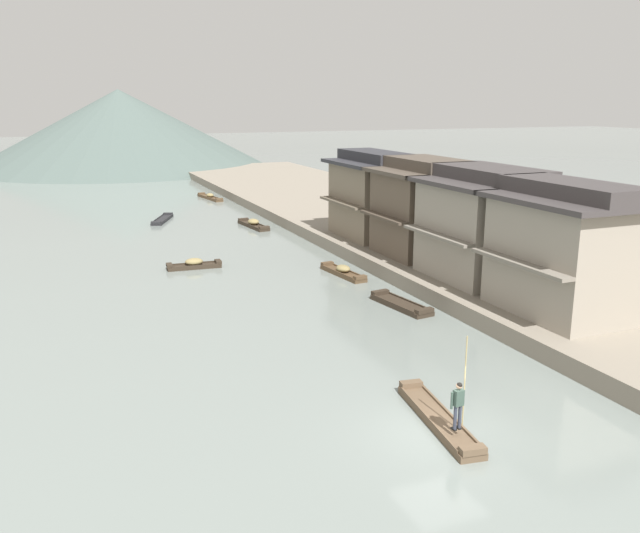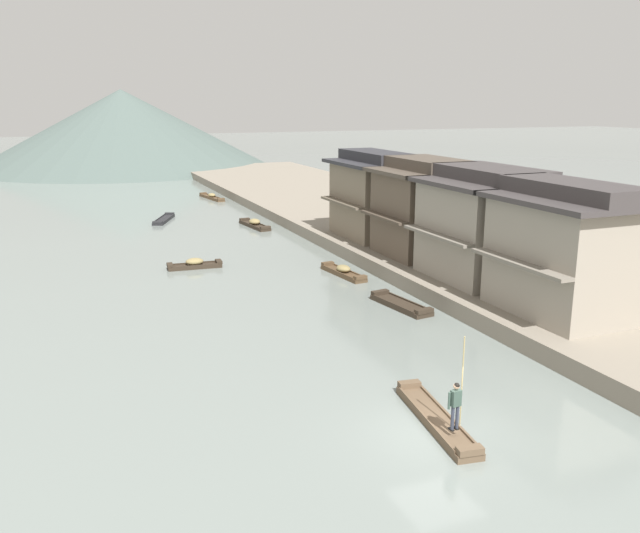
% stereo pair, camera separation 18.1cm
% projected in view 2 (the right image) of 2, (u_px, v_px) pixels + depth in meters
% --- Properties ---
extents(ground_plane, '(400.00, 400.00, 0.00)m').
position_uv_depth(ground_plane, '(438.00, 435.00, 21.44)').
color(ground_plane, gray).
extents(riverbank_right, '(18.00, 110.00, 0.86)m').
position_uv_depth(riverbank_right, '(411.00, 227.00, 54.16)').
color(riverbank_right, gray).
rests_on(riverbank_right, ground).
extents(boat_foreground_poled, '(1.61, 5.32, 0.45)m').
position_uv_depth(boat_foreground_poled, '(436.00, 419.00, 22.18)').
color(boat_foreground_poled, brown).
rests_on(boat_foreground_poled, ground).
extents(boatman_person, '(0.57, 0.28, 3.04)m').
position_uv_depth(boatman_person, '(456.00, 400.00, 20.61)').
color(boatman_person, black).
rests_on(boatman_person, boat_foreground_poled).
extents(boat_moored_nearest, '(1.66, 5.59, 0.62)m').
position_uv_depth(boat_moored_nearest, '(212.00, 197.00, 72.59)').
color(boat_moored_nearest, brown).
rests_on(boat_moored_nearest, ground).
extents(boat_moored_second, '(2.73, 4.86, 0.37)m').
position_uv_depth(boat_moored_second, '(164.00, 219.00, 59.39)').
color(boat_moored_second, '#232326').
rests_on(boat_moored_second, ground).
extents(boat_moored_third, '(3.53, 1.12, 0.67)m').
position_uv_depth(boat_moored_third, '(195.00, 264.00, 42.66)').
color(boat_moored_third, '#33281E').
rests_on(boat_moored_third, ground).
extents(boat_moored_far, '(1.37, 4.32, 0.66)m').
position_uv_depth(boat_moored_far, '(343.00, 272.00, 40.88)').
color(boat_moored_far, brown).
rests_on(boat_moored_far, ground).
extents(boat_midriver_drifting, '(1.53, 4.84, 0.71)m').
position_uv_depth(boat_midriver_drifting, '(255.00, 224.00, 56.46)').
color(boat_midriver_drifting, '#33281E').
rests_on(boat_midriver_drifting, ground).
extents(boat_midriver_upstream, '(1.67, 4.24, 0.44)m').
position_uv_depth(boat_midriver_upstream, '(401.00, 305.00, 34.59)').
color(boat_midriver_upstream, '#33281E').
rests_on(boat_midriver_upstream, ground).
extents(house_waterfront_nearest, '(5.86, 7.14, 6.14)m').
position_uv_depth(house_waterfront_nearest, '(567.00, 250.00, 30.37)').
color(house_waterfront_nearest, gray).
rests_on(house_waterfront_nearest, riverbank_right).
extents(house_waterfront_second, '(7.04, 6.93, 6.14)m').
position_uv_depth(house_waterfront_second, '(488.00, 224.00, 36.68)').
color(house_waterfront_second, gray).
rests_on(house_waterfront_second, riverbank_right).
extents(house_waterfront_tall, '(6.53, 6.08, 6.14)m').
position_uv_depth(house_waterfront_tall, '(426.00, 208.00, 42.16)').
color(house_waterfront_tall, brown).
rests_on(house_waterfront_tall, riverbank_right).
extents(house_waterfront_narrow, '(5.65, 7.05, 6.14)m').
position_uv_depth(house_waterfront_narrow, '(374.00, 195.00, 47.79)').
color(house_waterfront_narrow, '#7F705B').
rests_on(house_waterfront_narrow, riverbank_right).
extents(hill_far_west, '(46.57, 46.57, 12.22)m').
position_uv_depth(hill_far_west, '(123.00, 128.00, 106.42)').
color(hill_far_west, '#4C5B56').
rests_on(hill_far_west, ground).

